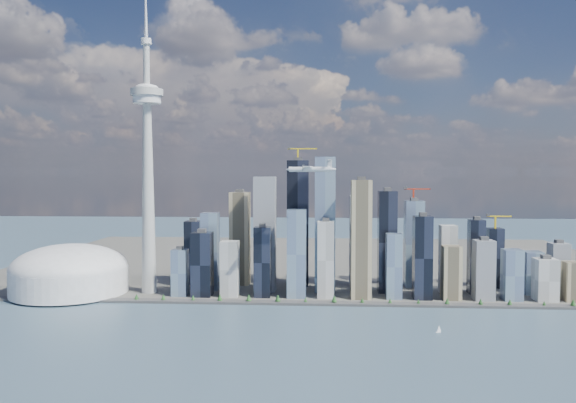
# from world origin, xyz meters

# --- Properties ---
(ground) EXTENTS (4000.00, 4000.00, 0.00)m
(ground) POSITION_xyz_m (0.00, 0.00, 0.00)
(ground) COLOR #34495B
(ground) RESTS_ON ground
(seawall) EXTENTS (1100.00, 22.00, 4.00)m
(seawall) POSITION_xyz_m (0.00, 250.00, 2.00)
(seawall) COLOR #383838
(seawall) RESTS_ON ground
(land) EXTENTS (1400.00, 900.00, 3.00)m
(land) POSITION_xyz_m (0.00, 700.00, 1.50)
(land) COLOR #4C4C47
(land) RESTS_ON ground
(shoreline_trees) EXTENTS (960.53, 7.20, 8.80)m
(shoreline_trees) POSITION_xyz_m (0.00, 250.00, 8.78)
(shoreline_trees) COLOR #3F2D1E
(shoreline_trees) RESTS_ON seawall
(skyscraper_cluster) EXTENTS (736.00, 142.00, 261.19)m
(skyscraper_cluster) POSITION_xyz_m (59.62, 336.82, 81.12)
(skyscraper_cluster) COLOR black
(skyscraper_cluster) RESTS_ON land
(needle_tower) EXTENTS (56.00, 56.00, 550.50)m
(needle_tower) POSITION_xyz_m (-300.00, 310.00, 235.84)
(needle_tower) COLOR #A9A9A4
(needle_tower) RESTS_ON land
(dome_stadium) EXTENTS (200.00, 200.00, 86.00)m
(dome_stadium) POSITION_xyz_m (-440.00, 300.00, 39.44)
(dome_stadium) COLOR silver
(dome_stadium) RESTS_ON land
(airplane) EXTENTS (78.94, 69.71, 19.28)m
(airplane) POSITION_xyz_m (-12.03, 216.50, 221.79)
(airplane) COLOR silver
(airplane) RESTS_ON ground
(sailboat_west) EXTENTS (7.68, 4.02, 10.74)m
(sailboat_west) POSITION_xyz_m (163.91, 100.15, 3.44)
(sailboat_west) COLOR white
(sailboat_west) RESTS_ON ground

